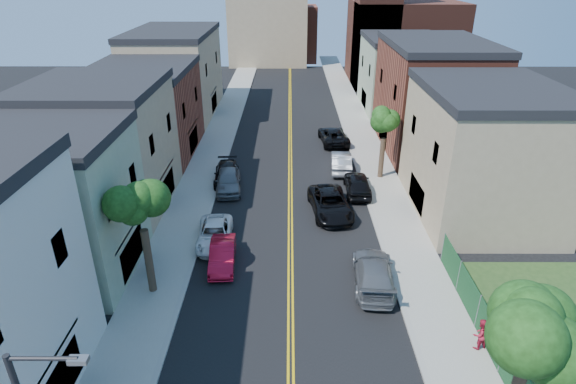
{
  "coord_description": "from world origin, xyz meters",
  "views": [
    {
      "loc": [
        -0.08,
        -7.76,
        16.99
      ],
      "look_at": [
        -0.18,
        23.03,
        2.0
      ],
      "focal_mm": 29.29,
      "sensor_mm": 36.0,
      "label": 1
    }
  ],
  "objects_px": {
    "white_pickup": "(215,234)",
    "black_suv_lane": "(330,204)",
    "silver_car_right": "(341,162)",
    "dark_car_right_far": "(333,136)",
    "grey_car_left": "(228,180)",
    "pedestrian_left": "(148,258)",
    "black_car_right": "(358,184)",
    "pedestrian_right": "(480,334)",
    "grey_car_right": "(374,273)",
    "red_sedan": "(222,255)",
    "black_car_left": "(226,174)"
  },
  "relations": [
    {
      "from": "grey_car_left",
      "to": "pedestrian_right",
      "type": "distance_m",
      "value": 22.99
    },
    {
      "from": "white_pickup",
      "to": "dark_car_right_far",
      "type": "xyz_separation_m",
      "value": [
        9.62,
        19.75,
        0.11
      ]
    },
    {
      "from": "black_car_right",
      "to": "red_sedan",
      "type": "bearing_deg",
      "value": 47.36
    },
    {
      "from": "pedestrian_left",
      "to": "dark_car_right_far",
      "type": "bearing_deg",
      "value": -54.23
    },
    {
      "from": "white_pickup",
      "to": "pedestrian_right",
      "type": "distance_m",
      "value": 17.21
    },
    {
      "from": "white_pickup",
      "to": "black_suv_lane",
      "type": "relative_size",
      "value": 0.83
    },
    {
      "from": "silver_car_right",
      "to": "pedestrian_right",
      "type": "height_order",
      "value": "pedestrian_right"
    },
    {
      "from": "red_sedan",
      "to": "pedestrian_left",
      "type": "distance_m",
      "value": 4.46
    },
    {
      "from": "red_sedan",
      "to": "black_suv_lane",
      "type": "relative_size",
      "value": 0.73
    },
    {
      "from": "black_car_right",
      "to": "pedestrian_right",
      "type": "xyz_separation_m",
      "value": [
        3.6,
        -17.44,
        0.15
      ]
    },
    {
      "from": "grey_car_left",
      "to": "dark_car_right_far",
      "type": "distance_m",
      "value": 15.01
    },
    {
      "from": "red_sedan",
      "to": "grey_car_right",
      "type": "distance_m",
      "value": 9.28
    },
    {
      "from": "black_car_right",
      "to": "silver_car_right",
      "type": "distance_m",
      "value": 4.86
    },
    {
      "from": "silver_car_right",
      "to": "black_suv_lane",
      "type": "relative_size",
      "value": 0.84
    },
    {
      "from": "grey_car_left",
      "to": "pedestrian_left",
      "type": "height_order",
      "value": "pedestrian_left"
    },
    {
      "from": "black_car_left",
      "to": "pedestrian_right",
      "type": "distance_m",
      "value": 24.53
    },
    {
      "from": "grey_car_right",
      "to": "pedestrian_left",
      "type": "relative_size",
      "value": 3.1
    },
    {
      "from": "pedestrian_left",
      "to": "pedestrian_right",
      "type": "bearing_deg",
      "value": -134.29
    },
    {
      "from": "silver_car_right",
      "to": "dark_car_right_far",
      "type": "xyz_separation_m",
      "value": [
        -0.09,
        7.27,
        -0.03
      ]
    },
    {
      "from": "pedestrian_left",
      "to": "black_car_right",
      "type": "bearing_deg",
      "value": -76.37
    },
    {
      "from": "dark_car_right_far",
      "to": "black_suv_lane",
      "type": "bearing_deg",
      "value": 78.56
    },
    {
      "from": "grey_car_right",
      "to": "black_suv_lane",
      "type": "distance_m",
      "value": 8.91
    },
    {
      "from": "white_pickup",
      "to": "grey_car_left",
      "type": "relative_size",
      "value": 0.97
    },
    {
      "from": "black_car_left",
      "to": "black_suv_lane",
      "type": "xyz_separation_m",
      "value": [
        8.5,
        -5.78,
        0.1
      ]
    },
    {
      "from": "white_pickup",
      "to": "black_car_left",
      "type": "relative_size",
      "value": 0.99
    },
    {
      "from": "black_car_right",
      "to": "black_suv_lane",
      "type": "xyz_separation_m",
      "value": [
        -2.5,
        -3.5,
        -0.02
      ]
    },
    {
      "from": "grey_car_left",
      "to": "silver_car_right",
      "type": "height_order",
      "value": "grey_car_left"
    },
    {
      "from": "white_pickup",
      "to": "black_car_left",
      "type": "xyz_separation_m",
      "value": [
        -0.42,
        9.97,
        0.04
      ]
    },
    {
      "from": "silver_car_right",
      "to": "pedestrian_left",
      "type": "relative_size",
      "value": 2.76
    },
    {
      "from": "red_sedan",
      "to": "pedestrian_right",
      "type": "height_order",
      "value": "pedestrian_right"
    },
    {
      "from": "red_sedan",
      "to": "grey_car_left",
      "type": "height_order",
      "value": "grey_car_left"
    },
    {
      "from": "silver_car_right",
      "to": "pedestrian_right",
      "type": "bearing_deg",
      "value": 105.05
    },
    {
      "from": "grey_car_left",
      "to": "pedestrian_right",
      "type": "xyz_separation_m",
      "value": [
        14.25,
        -18.04,
        0.13
      ]
    },
    {
      "from": "silver_car_right",
      "to": "dark_car_right_far",
      "type": "distance_m",
      "value": 7.27
    },
    {
      "from": "grey_car_left",
      "to": "silver_car_right",
      "type": "distance_m",
      "value": 10.64
    },
    {
      "from": "pedestrian_right",
      "to": "pedestrian_left",
      "type": "bearing_deg",
      "value": -39.04
    },
    {
      "from": "grey_car_right",
      "to": "silver_car_right",
      "type": "xyz_separation_m",
      "value": [
        -0.21,
        17.0,
        0.01
      ]
    },
    {
      "from": "black_car_right",
      "to": "pedestrian_left",
      "type": "xyz_separation_m",
      "value": [
        -14.09,
        -11.15,
        0.21
      ]
    },
    {
      "from": "red_sedan",
      "to": "pedestrian_right",
      "type": "xyz_separation_m",
      "value": [
        13.34,
        -7.18,
        0.28
      ]
    },
    {
      "from": "pedestrian_right",
      "to": "white_pickup",
      "type": "bearing_deg",
      "value": -53.96
    },
    {
      "from": "white_pickup",
      "to": "silver_car_right",
      "type": "height_order",
      "value": "silver_car_right"
    },
    {
      "from": "grey_car_left",
      "to": "black_car_left",
      "type": "xyz_separation_m",
      "value": [
        -0.35,
        1.68,
        -0.14
      ]
    },
    {
      "from": "grey_car_right",
      "to": "black_suv_lane",
      "type": "xyz_separation_m",
      "value": [
        -1.84,
        8.72,
        0.01
      ]
    },
    {
      "from": "silver_car_right",
      "to": "pedestrian_right",
      "type": "xyz_separation_m",
      "value": [
        4.47,
        -22.22,
        0.16
      ]
    },
    {
      "from": "red_sedan",
      "to": "silver_car_right",
      "type": "distance_m",
      "value": 17.46
    },
    {
      "from": "dark_car_right_far",
      "to": "black_suv_lane",
      "type": "xyz_separation_m",
      "value": [
        -1.54,
        -15.56,
        0.03
      ]
    },
    {
      "from": "white_pickup",
      "to": "black_car_right",
      "type": "distance_m",
      "value": 13.09
    },
    {
      "from": "black_car_right",
      "to": "grey_car_left",
      "type": "bearing_deg",
      "value": -2.35
    },
    {
      "from": "grey_car_right",
      "to": "black_suv_lane",
      "type": "relative_size",
      "value": 0.95
    },
    {
      "from": "black_car_left",
      "to": "pedestrian_left",
      "type": "bearing_deg",
      "value": -107.19
    }
  ]
}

